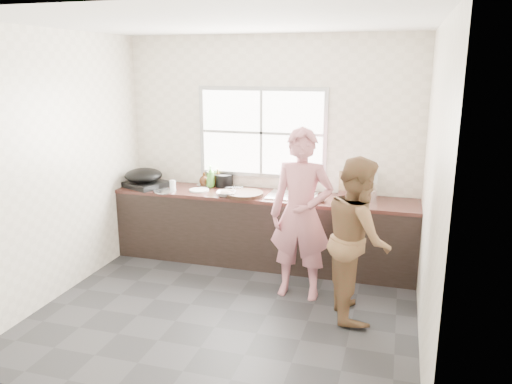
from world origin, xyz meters
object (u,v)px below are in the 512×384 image
(bottle_brown_short, at_px, (204,179))
(pot_lid_left, at_px, (165,191))
(glass_jar, at_px, (173,185))
(burner, at_px, (147,184))
(bowl_mince, at_px, (226,194))
(dish_rack, at_px, (357,182))
(cutting_board, at_px, (244,194))
(person_side, at_px, (357,238))
(bottle_green, at_px, (211,176))
(woman, at_px, (301,220))
(bottle_brown_tall, at_px, (218,178))
(bowl_crabs, at_px, (300,193))
(wok, at_px, (144,175))
(pot_lid_right, at_px, (208,185))
(plate_food, at_px, (199,190))
(black_pot, at_px, (224,180))
(bowl_held, at_px, (319,199))

(bottle_brown_short, xyz_separation_m, pot_lid_left, (-0.34, -0.44, -0.07))
(glass_jar, distance_m, burner, 0.36)
(bowl_mince, height_order, dish_rack, dish_rack)
(bowl_mince, relative_size, pot_lid_left, 0.82)
(cutting_board, bearing_deg, bowl_mince, -161.12)
(person_side, bearing_deg, bottle_green, 43.29)
(person_side, relative_size, bottle_brown_short, 9.97)
(woman, bearing_deg, pot_lid_left, 164.39)
(glass_jar, bearing_deg, bottle_brown_tall, 31.23)
(pot_lid_left, bearing_deg, glass_jar, 76.77)
(person_side, bearing_deg, bowl_crabs, 19.74)
(woman, xyz_separation_m, bowl_mince, (-1.00, 0.54, 0.07))
(bowl_crabs, bearing_deg, dish_rack, 13.08)
(bowl_mince, bearing_deg, wok, 172.94)
(cutting_board, xyz_separation_m, burner, (-1.31, 0.08, 0.01))
(pot_lid_right, bearing_deg, burner, -157.77)
(plate_food, bearing_deg, woman, -26.03)
(black_pot, height_order, pot_lid_right, black_pot)
(person_side, xyz_separation_m, bottle_green, (-1.92, 1.16, 0.22))
(black_pot, xyz_separation_m, glass_jar, (-0.57, -0.29, -0.03))
(person_side, distance_m, cutting_board, 1.64)
(bottle_green, height_order, pot_lid_left, bottle_green)
(wok, bearing_deg, bowl_mince, -7.06)
(bottle_brown_tall, bearing_deg, bowl_crabs, -7.89)
(person_side, relative_size, bowl_held, 7.71)
(bowl_mince, height_order, burner, burner)
(person_side, height_order, pot_lid_left, person_side)
(wok, height_order, dish_rack, dish_rack)
(woman, bearing_deg, wok, 163.60)
(bowl_held, xyz_separation_m, glass_jar, (-1.83, 0.07, 0.02))
(black_pot, bearing_deg, pot_lid_right, 180.00)
(woman, height_order, glass_jar, woman)
(cutting_board, relative_size, pot_lid_right, 1.68)
(burner, bearing_deg, pot_lid_right, 22.23)
(cutting_board, distance_m, plate_food, 0.60)
(black_pot, height_order, bottle_brown_short, black_pot)
(cutting_board, xyz_separation_m, wok, (-1.34, 0.07, 0.13))
(person_side, distance_m, wok, 2.90)
(bottle_green, bearing_deg, black_pot, 26.49)
(bowl_mince, relative_size, bottle_brown_tall, 1.10)
(woman, distance_m, black_pot, 1.54)
(black_pot, xyz_separation_m, burner, (-0.93, -0.29, -0.05))
(bottle_green, bearing_deg, burner, -164.80)
(bowl_crabs, height_order, pot_lid_left, bowl_crabs)
(cutting_board, height_order, bowl_crabs, bowl_crabs)
(glass_jar, bearing_deg, pot_lid_left, -103.23)
(bottle_green, height_order, dish_rack, dish_rack)
(bowl_held, xyz_separation_m, burner, (-2.19, 0.08, 0.00))
(dish_rack, bearing_deg, pot_lid_right, 173.66)
(bowl_held, xyz_separation_m, wok, (-2.22, 0.07, 0.12))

